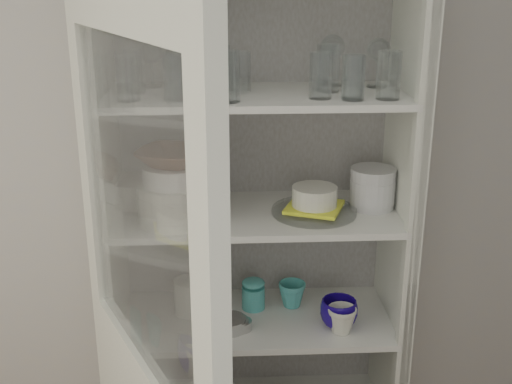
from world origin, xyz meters
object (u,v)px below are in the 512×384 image
(goblet_1, at_px, (201,64))
(mug_blue, at_px, (339,313))
(goblet_0, at_px, (152,63))
(grey_bowl_stack, at_px, (372,188))
(mug_white, at_px, (342,320))
(white_canister, at_px, (189,296))
(goblet_2, at_px, (332,58))
(terracotta_bowl, at_px, (173,157))
(pantry_cabinet, at_px, (255,287))
(yellow_trivet, at_px, (314,207))
(plate_stack_back, at_px, (137,189))
(glass_platter, at_px, (314,211))
(white_ramekin, at_px, (315,196))
(goblet_3, at_px, (378,61))
(cream_bowl, at_px, (173,174))
(mug_teal, at_px, (292,294))
(teal_jar, at_px, (253,295))
(measuring_cups, at_px, (230,324))
(plate_stack_front, at_px, (175,202))

(goblet_1, distance_m, mug_blue, 0.96)
(goblet_0, relative_size, grey_bowl_stack, 1.06)
(mug_white, height_order, white_canister, white_canister)
(goblet_2, height_order, terracotta_bowl, goblet_2)
(pantry_cabinet, relative_size, yellow_trivet, 12.17)
(plate_stack_back, relative_size, glass_platter, 0.79)
(white_ramekin, relative_size, mug_blue, 1.16)
(goblet_0, xyz_separation_m, mug_blue, (0.62, -0.20, -0.83))
(goblet_3, relative_size, plate_stack_back, 0.77)
(cream_bowl, xyz_separation_m, grey_bowl_stack, (0.66, 0.09, -0.09))
(pantry_cabinet, height_order, cream_bowl, pantry_cabinet)
(pantry_cabinet, distance_m, glass_platter, 0.39)
(terracotta_bowl, height_order, white_ramekin, terracotta_bowl)
(pantry_cabinet, distance_m, plate_stack_back, 0.55)
(pantry_cabinet, height_order, white_ramekin, pantry_cabinet)
(goblet_1, height_order, mug_white, goblet_1)
(mug_blue, height_order, white_canister, white_canister)
(glass_platter, height_order, mug_teal, glass_platter)
(plate_stack_back, xyz_separation_m, mug_teal, (0.54, -0.06, -0.40))
(mug_white, bearing_deg, teal_jar, 155.35)
(terracotta_bowl, xyz_separation_m, yellow_trivet, (0.46, 0.04, -0.19))
(measuring_cups, distance_m, white_canister, 0.19)
(white_canister, bearing_deg, plate_stack_front, -104.15)
(plate_stack_front, distance_m, mug_white, 0.69)
(mug_blue, bearing_deg, terracotta_bowl, 176.71)
(goblet_2, distance_m, glass_platter, 0.51)
(pantry_cabinet, relative_size, mug_blue, 16.37)
(goblet_2, distance_m, goblet_3, 0.15)
(cream_bowl, bearing_deg, measuring_cups, -4.79)
(glass_platter, bearing_deg, goblet_0, 164.23)
(pantry_cabinet, xyz_separation_m, yellow_trivet, (0.19, -0.10, 0.34))
(pantry_cabinet, height_order, white_canister, pantry_cabinet)
(plate_stack_front, height_order, mug_blue, plate_stack_front)
(pantry_cabinet, relative_size, plate_stack_front, 8.72)
(pantry_cabinet, distance_m, plate_stack_front, 0.49)
(pantry_cabinet, height_order, yellow_trivet, pantry_cabinet)
(white_ramekin, xyz_separation_m, white_canister, (-0.43, 0.07, -0.40))
(goblet_0, xyz_separation_m, mug_teal, (0.47, -0.05, -0.83))
(measuring_cups, bearing_deg, grey_bowl_stack, 11.66)
(goblet_0, distance_m, goblet_2, 0.59)
(plate_stack_front, bearing_deg, mug_teal, 19.18)
(goblet_1, distance_m, grey_bowl_stack, 0.70)
(goblet_0, bearing_deg, terracotta_bowl, -69.69)
(goblet_1, height_order, white_canister, goblet_1)
(pantry_cabinet, bearing_deg, goblet_3, 1.29)
(goblet_0, height_order, goblet_2, goblet_2)
(goblet_3, bearing_deg, mug_teal, -177.27)
(teal_jar, bearing_deg, white_canister, -174.94)
(grey_bowl_stack, bearing_deg, goblet_0, 171.85)
(cream_bowl, distance_m, white_ramekin, 0.47)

